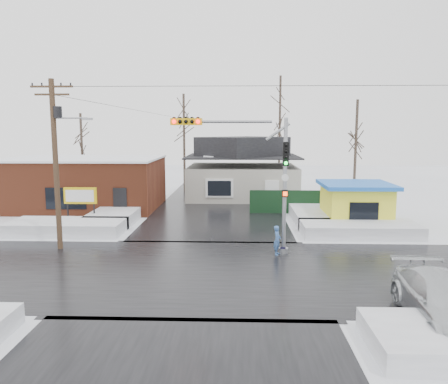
{
  "coord_description": "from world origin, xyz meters",
  "views": [
    {
      "loc": [
        1.65,
        -19.14,
        6.43
      ],
      "look_at": [
        0.84,
        4.61,
        3.0
      ],
      "focal_mm": 35.0,
      "sensor_mm": 36.0,
      "label": 1
    }
  ],
  "objects_px": {
    "traffic_signal": "(254,167)",
    "utility_pole": "(57,154)",
    "pedestrian": "(277,241)",
    "marquee_sign": "(80,197)",
    "kiosk": "(355,204)",
    "car": "(445,302)"
  },
  "relations": [
    {
      "from": "traffic_signal",
      "to": "car",
      "type": "relative_size",
      "value": 1.26
    },
    {
      "from": "marquee_sign",
      "to": "pedestrian",
      "type": "relative_size",
      "value": 1.69
    },
    {
      "from": "pedestrian",
      "to": "car",
      "type": "distance_m",
      "value": 9.32
    },
    {
      "from": "pedestrian",
      "to": "car",
      "type": "xyz_separation_m",
      "value": [
        4.8,
        -7.99,
        0.05
      ]
    },
    {
      "from": "traffic_signal",
      "to": "car",
      "type": "bearing_deg",
      "value": -53.76
    },
    {
      "from": "marquee_sign",
      "to": "kiosk",
      "type": "bearing_deg",
      "value": 1.55
    },
    {
      "from": "marquee_sign",
      "to": "car",
      "type": "relative_size",
      "value": 0.46
    },
    {
      "from": "traffic_signal",
      "to": "kiosk",
      "type": "relative_size",
      "value": 1.52
    },
    {
      "from": "pedestrian",
      "to": "kiosk",
      "type": "bearing_deg",
      "value": -23.98
    },
    {
      "from": "utility_pole",
      "to": "pedestrian",
      "type": "distance_m",
      "value": 12.39
    },
    {
      "from": "traffic_signal",
      "to": "pedestrian",
      "type": "height_order",
      "value": "traffic_signal"
    },
    {
      "from": "marquee_sign",
      "to": "pedestrian",
      "type": "xyz_separation_m",
      "value": [
        12.64,
        -6.73,
        -1.17
      ]
    },
    {
      "from": "utility_pole",
      "to": "traffic_signal",
      "type": "bearing_deg",
      "value": -2.95
    },
    {
      "from": "traffic_signal",
      "to": "utility_pole",
      "type": "xyz_separation_m",
      "value": [
        -10.36,
        0.53,
        0.57
      ]
    },
    {
      "from": "marquee_sign",
      "to": "kiosk",
      "type": "relative_size",
      "value": 0.55
    },
    {
      "from": "traffic_signal",
      "to": "utility_pole",
      "type": "relative_size",
      "value": 0.78
    },
    {
      "from": "kiosk",
      "to": "pedestrian",
      "type": "distance_m",
      "value": 9.33
    },
    {
      "from": "car",
      "to": "marquee_sign",
      "type": "bearing_deg",
      "value": 141.66
    },
    {
      "from": "marquee_sign",
      "to": "kiosk",
      "type": "distance_m",
      "value": 18.51
    },
    {
      "from": "utility_pole",
      "to": "car",
      "type": "bearing_deg",
      "value": -28.08
    },
    {
      "from": "kiosk",
      "to": "utility_pole",
      "type": "bearing_deg",
      "value": -159.56
    },
    {
      "from": "utility_pole",
      "to": "marquee_sign",
      "type": "xyz_separation_m",
      "value": [
        -1.07,
        5.99,
        -3.19
      ]
    }
  ]
}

